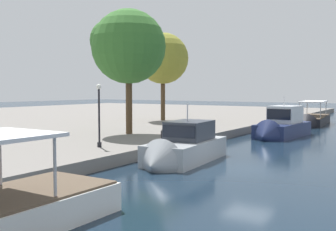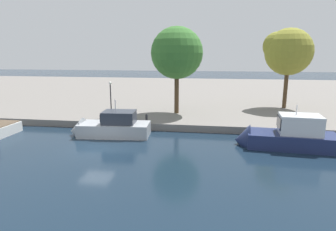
{
  "view_description": "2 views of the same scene",
  "coord_description": "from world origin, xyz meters",
  "px_view_note": "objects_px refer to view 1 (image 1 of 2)",
  "views": [
    {
      "loc": [
        -20.61,
        -7.95,
        4.29
      ],
      "look_at": [
        0.45,
        5.38,
        2.67
      ],
      "focal_mm": 43.4,
      "sensor_mm": 36.0,
      "label": 1
    },
    {
      "loc": [
        9.2,
        -21.13,
        7.57
      ],
      "look_at": [
        5.52,
        2.82,
        2.37
      ],
      "focal_mm": 30.83,
      "sensor_mm": 36.0,
      "label": 2
    }
  ],
  "objects_px": {
    "motor_yacht_2": "(182,152)",
    "lamp_post": "(99,113)",
    "tour_boat_4": "(312,122)",
    "tree_2": "(125,46)",
    "mooring_bollard_2": "(162,135)",
    "motor_yacht_3": "(281,129)",
    "mooring_bollard_0": "(278,116)",
    "mooring_bollard_1": "(293,113)",
    "tree_0": "(162,56)"
  },
  "relations": [
    {
      "from": "motor_yacht_2",
      "to": "tour_boat_4",
      "type": "bearing_deg",
      "value": 174.59
    },
    {
      "from": "tour_boat_4",
      "to": "motor_yacht_3",
      "type": "bearing_deg",
      "value": -2.75
    },
    {
      "from": "tour_boat_4",
      "to": "tree_0",
      "type": "relative_size",
      "value": 1.19
    },
    {
      "from": "motor_yacht_2",
      "to": "motor_yacht_3",
      "type": "distance_m",
      "value": 15.59
    },
    {
      "from": "tour_boat_4",
      "to": "tree_2",
      "type": "height_order",
      "value": "tree_2"
    },
    {
      "from": "mooring_bollard_2",
      "to": "tree_2",
      "type": "relative_size",
      "value": 0.08
    },
    {
      "from": "mooring_bollard_0",
      "to": "tree_0",
      "type": "distance_m",
      "value": 15.84
    },
    {
      "from": "tree_0",
      "to": "mooring_bollard_2",
      "type": "bearing_deg",
      "value": -146.73
    },
    {
      "from": "motor_yacht_3",
      "to": "mooring_bollard_0",
      "type": "height_order",
      "value": "motor_yacht_3"
    },
    {
      "from": "mooring_bollard_0",
      "to": "mooring_bollard_2",
      "type": "xyz_separation_m",
      "value": [
        -25.28,
        0.24,
        0.05
      ]
    },
    {
      "from": "motor_yacht_2",
      "to": "lamp_post",
      "type": "bearing_deg",
      "value": -77.95
    },
    {
      "from": "tour_boat_4",
      "to": "mooring_bollard_2",
      "type": "distance_m",
      "value": 27.46
    },
    {
      "from": "lamp_post",
      "to": "tree_2",
      "type": "relative_size",
      "value": 0.39
    },
    {
      "from": "mooring_bollard_0",
      "to": "motor_yacht_2",
      "type": "bearing_deg",
      "value": -173.87
    },
    {
      "from": "mooring_bollard_0",
      "to": "tour_boat_4",
      "type": "bearing_deg",
      "value": -61.54
    },
    {
      "from": "motor_yacht_3",
      "to": "motor_yacht_2",
      "type": "bearing_deg",
      "value": 0.45
    },
    {
      "from": "mooring_bollard_0",
      "to": "tree_2",
      "type": "distance_m",
      "value": 24.51
    },
    {
      "from": "lamp_post",
      "to": "mooring_bollard_2",
      "type": "bearing_deg",
      "value": -21.95
    },
    {
      "from": "mooring_bollard_1",
      "to": "mooring_bollard_0",
      "type": "bearing_deg",
      "value": 176.21
    },
    {
      "from": "mooring_bollard_0",
      "to": "tree_2",
      "type": "bearing_deg",
      "value": 167.07
    },
    {
      "from": "mooring_bollard_0",
      "to": "mooring_bollard_1",
      "type": "relative_size",
      "value": 0.91
    },
    {
      "from": "motor_yacht_3",
      "to": "tree_2",
      "type": "distance_m",
      "value": 15.62
    },
    {
      "from": "mooring_bollard_2",
      "to": "tree_2",
      "type": "height_order",
      "value": "tree_2"
    },
    {
      "from": "lamp_post",
      "to": "tree_2",
      "type": "distance_m",
      "value": 8.91
    },
    {
      "from": "mooring_bollard_0",
      "to": "mooring_bollard_1",
      "type": "height_order",
      "value": "mooring_bollard_1"
    },
    {
      "from": "lamp_post",
      "to": "tree_2",
      "type": "bearing_deg",
      "value": 26.01
    },
    {
      "from": "motor_yacht_2",
      "to": "lamp_post",
      "type": "height_order",
      "value": "lamp_post"
    },
    {
      "from": "mooring_bollard_1",
      "to": "tree_2",
      "type": "relative_size",
      "value": 0.08
    },
    {
      "from": "motor_yacht_3",
      "to": "tree_0",
      "type": "height_order",
      "value": "tree_0"
    },
    {
      "from": "lamp_post",
      "to": "tree_0",
      "type": "distance_m",
      "value": 22.52
    },
    {
      "from": "lamp_post",
      "to": "motor_yacht_3",
      "type": "bearing_deg",
      "value": -19.83
    },
    {
      "from": "tour_boat_4",
      "to": "tree_2",
      "type": "distance_m",
      "value": 27.42
    },
    {
      "from": "mooring_bollard_2",
      "to": "motor_yacht_2",
      "type": "bearing_deg",
      "value": -131.78
    },
    {
      "from": "lamp_post",
      "to": "tour_boat_4",
      "type": "bearing_deg",
      "value": -9.95
    },
    {
      "from": "tour_boat_4",
      "to": "tree_2",
      "type": "xyz_separation_m",
      "value": [
        -24.92,
        8.81,
        7.32
      ]
    },
    {
      "from": "mooring_bollard_2",
      "to": "tour_boat_4",
      "type": "bearing_deg",
      "value": -7.88
    },
    {
      "from": "motor_yacht_3",
      "to": "mooring_bollard_2",
      "type": "xyz_separation_m",
      "value": [
        -12.63,
        4.37,
        0.38
      ]
    },
    {
      "from": "tour_boat_4",
      "to": "mooring_bollard_2",
      "type": "bearing_deg",
      "value": -13.0
    },
    {
      "from": "mooring_bollard_2",
      "to": "tree_0",
      "type": "bearing_deg",
      "value": 33.27
    },
    {
      "from": "mooring_bollard_0",
      "to": "lamp_post",
      "type": "bearing_deg",
      "value": 176.11
    },
    {
      "from": "motor_yacht_3",
      "to": "mooring_bollard_1",
      "type": "bearing_deg",
      "value": -163.58
    },
    {
      "from": "mooring_bollard_1",
      "to": "lamp_post",
      "type": "distance_m",
      "value": 35.07
    },
    {
      "from": "motor_yacht_2",
      "to": "tree_0",
      "type": "bearing_deg",
      "value": -148.39
    },
    {
      "from": "motor_yacht_2",
      "to": "tree_2",
      "type": "bearing_deg",
      "value": -126.46
    },
    {
      "from": "motor_yacht_3",
      "to": "lamp_post",
      "type": "distance_m",
      "value": 18.24
    },
    {
      "from": "mooring_bollard_2",
      "to": "tree_0",
      "type": "distance_m",
      "value": 20.06
    },
    {
      "from": "tour_boat_4",
      "to": "mooring_bollard_0",
      "type": "bearing_deg",
      "value": -66.66
    },
    {
      "from": "mooring_bollard_1",
      "to": "mooring_bollard_2",
      "type": "xyz_separation_m",
      "value": [
        -30.53,
        0.59,
        0.01
      ]
    },
    {
      "from": "motor_yacht_2",
      "to": "tree_0",
      "type": "xyz_separation_m",
      "value": [
        18.67,
        13.6,
        7.39
      ]
    },
    {
      "from": "mooring_bollard_0",
      "to": "lamp_post",
      "type": "height_order",
      "value": "lamp_post"
    }
  ]
}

